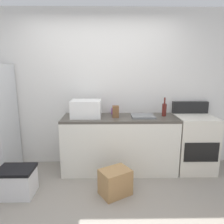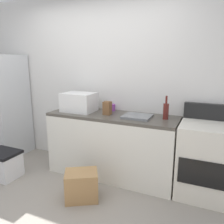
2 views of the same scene
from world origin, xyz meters
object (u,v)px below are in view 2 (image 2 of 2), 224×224
(storage_bin, at_px, (3,164))
(microwave, at_px, (79,102))
(wine_bottle, at_px, (166,111))
(coffee_mug, at_px, (113,107))
(knife_block, at_px, (107,108))
(refrigerator, at_px, (3,106))
(stove_oven, at_px, (204,159))
(cardboard_box_medium, at_px, (82,185))

(storage_bin, bearing_deg, microwave, 38.51)
(wine_bottle, distance_m, coffee_mug, 0.83)
(microwave, distance_m, storage_bin, 1.39)
(knife_block, xyz_separation_m, storage_bin, (-1.32, -0.67, -0.80))
(refrigerator, bearing_deg, stove_oven, 0.97)
(refrigerator, relative_size, storage_bin, 3.73)
(microwave, xyz_separation_m, cardboard_box_medium, (0.44, -0.69, -0.86))
(knife_block, relative_size, cardboard_box_medium, 0.47)
(coffee_mug, bearing_deg, microwave, -152.24)
(microwave, relative_size, wine_bottle, 1.53)
(stove_oven, height_order, storage_bin, stove_oven)
(wine_bottle, height_order, knife_block, wine_bottle)
(refrigerator, relative_size, knife_block, 9.54)
(stove_oven, relative_size, knife_block, 6.11)
(microwave, bearing_deg, wine_bottle, 2.93)
(knife_block, height_order, storage_bin, knife_block)
(refrigerator, distance_m, storage_bin, 1.14)
(microwave, bearing_deg, stove_oven, 0.61)
(stove_oven, bearing_deg, cardboard_box_medium, -151.61)
(coffee_mug, relative_size, cardboard_box_medium, 0.26)
(wine_bottle, bearing_deg, stove_oven, -5.16)
(refrigerator, relative_size, stove_oven, 1.56)
(stove_oven, height_order, knife_block, stove_oven)
(wine_bottle, xyz_separation_m, coffee_mug, (-0.81, 0.17, -0.06))
(stove_oven, distance_m, wine_bottle, 0.74)
(stove_oven, bearing_deg, knife_block, -178.70)
(wine_bottle, distance_m, knife_block, 0.79)
(microwave, height_order, storage_bin, microwave)
(microwave, height_order, wine_bottle, wine_bottle)
(microwave, distance_m, cardboard_box_medium, 1.19)
(knife_block, relative_size, storage_bin, 0.39)
(refrigerator, height_order, coffee_mug, refrigerator)
(refrigerator, xyz_separation_m, wine_bottle, (2.77, 0.10, 0.15))
(wine_bottle, relative_size, coffee_mug, 3.00)
(refrigerator, relative_size, coffee_mug, 17.17)
(microwave, relative_size, storage_bin, 1.00)
(microwave, bearing_deg, cardboard_box_medium, -57.60)
(coffee_mug, bearing_deg, stove_oven, -9.12)
(knife_block, distance_m, storage_bin, 1.69)
(cardboard_box_medium, relative_size, storage_bin, 0.83)
(cardboard_box_medium, bearing_deg, storage_bin, 179.89)
(knife_block, bearing_deg, microwave, 178.69)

